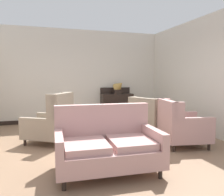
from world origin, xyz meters
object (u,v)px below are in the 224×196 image
object	(u,v)px
coffee_table	(105,127)
gramophone	(119,87)
settee	(107,145)
armchair_far_left	(149,119)
armchair_near_window	(52,123)
side_table	(134,114)
armchair_back_corner	(181,126)
porcelain_vase	(106,115)
sideboard	(117,105)

from	to	relation	value
coffee_table	gramophone	size ratio (longest dim) A/B	1.65
settee	armchair_far_left	distance (m)	2.38
armchair_far_left	gramophone	bearing A→B (deg)	-22.25
coffee_table	armchair_near_window	size ratio (longest dim) A/B	0.74
coffee_table	gramophone	world-z (taller)	gramophone
settee	side_table	size ratio (longest dim) A/B	2.18
armchair_back_corner	gramophone	distance (m)	3.13
gramophone	armchair_back_corner	bearing A→B (deg)	-84.29
porcelain_vase	armchair_back_corner	bearing A→B (deg)	-12.72
coffee_table	sideboard	world-z (taller)	sideboard
armchair_near_window	gramophone	bearing A→B (deg)	163.86
armchair_near_window	armchair_far_left	size ratio (longest dim) A/B	1.07
settee	armchair_back_corner	bearing A→B (deg)	25.58
armchair_back_corner	armchair_far_left	distance (m)	1.02
porcelain_vase	armchair_near_window	xyz separation A→B (m)	(-1.04, 0.68, -0.23)
porcelain_vase	armchair_near_window	size ratio (longest dim) A/B	0.31
coffee_table	armchair_back_corner	size ratio (longest dim) A/B	0.84
armchair_far_left	armchair_near_window	bearing A→B (deg)	64.87
side_table	armchair_near_window	bearing A→B (deg)	-165.35
armchair_back_corner	armchair_far_left	size ratio (longest dim) A/B	0.94
side_table	gramophone	size ratio (longest dim) A/B	1.39
settee	armchair_back_corner	world-z (taller)	settee
porcelain_vase	side_table	distance (m)	1.72
sideboard	gramophone	xyz separation A→B (m)	(0.05, -0.09, 0.63)
armchair_back_corner	coffee_table	bearing A→B (deg)	86.80
settee	gramophone	xyz separation A→B (m)	(1.52, 3.80, 0.73)
armchair_far_left	gramophone	size ratio (longest dim) A/B	2.08
coffee_table	settee	distance (m)	1.16
gramophone	armchair_near_window	bearing A→B (deg)	-138.21
settee	armchair_far_left	world-z (taller)	settee
armchair_near_window	gramophone	distance (m)	3.10
porcelain_vase	coffee_table	bearing A→B (deg)	119.10
porcelain_vase	armchair_back_corner	distance (m)	1.58
sideboard	side_table	bearing A→B (deg)	-90.59
armchair_back_corner	armchair_near_window	xyz separation A→B (m)	(-2.56, 1.02, 0.03)
coffee_table	armchair_far_left	distance (m)	1.45
armchair_far_left	gramophone	world-z (taller)	gramophone
sideboard	coffee_table	bearing A→B (deg)	-113.19
porcelain_vase	sideboard	size ratio (longest dim) A/B	0.33
side_table	sideboard	xyz separation A→B (m)	(0.02, 1.53, 0.06)
armchair_far_left	side_table	size ratio (longest dim) A/B	1.50
porcelain_vase	sideboard	distance (m)	3.02
coffee_table	porcelain_vase	distance (m)	0.25
settee	armchair_back_corner	distance (m)	1.98
gramophone	settee	bearing A→B (deg)	-111.86
coffee_table	sideboard	bearing A→B (deg)	66.81
coffee_table	porcelain_vase	bearing A→B (deg)	-60.90
armchair_near_window	sideboard	distance (m)	3.05
armchair_back_corner	sideboard	size ratio (longest dim) A/B	0.94
sideboard	gramophone	world-z (taller)	gramophone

